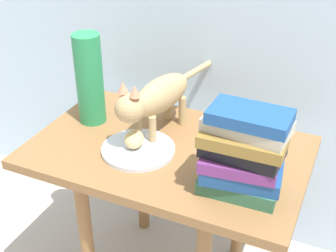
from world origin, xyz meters
The scene contains 7 objects.
side_table centered at (0.00, 0.00, 0.48)m, with size 0.85×0.53×0.56m.
plate centered at (-0.08, -0.05, 0.57)m, with size 0.23×0.23×0.01m, color silver.
bread_roll centered at (-0.09, -0.05, 0.60)m, with size 0.08×0.06×0.05m, color #E0BC7A.
cat centered at (-0.07, 0.06, 0.70)m, with size 0.15×0.47×0.23m.
book_stack centered at (0.26, -0.11, 0.69)m, with size 0.22×0.15×0.25m.
green_vase centered at (-0.31, 0.05, 0.72)m, with size 0.09×0.09×0.31m, color #288C51.
candle_jar centered at (0.21, 0.18, 0.60)m, with size 0.07×0.07×0.08m.
Camera 1 is at (0.49, -1.09, 1.35)m, focal length 49.28 mm.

